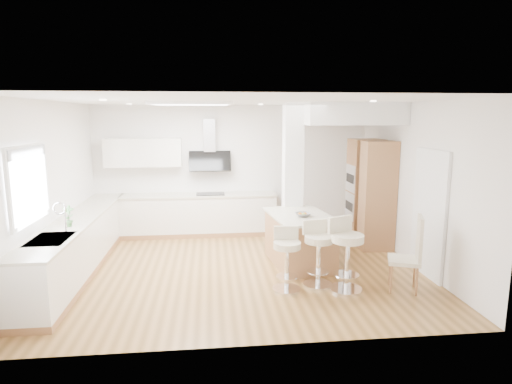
{
  "coord_description": "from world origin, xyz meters",
  "views": [
    {
      "loc": [
        -0.49,
        -6.93,
        2.56
      ],
      "look_at": [
        0.29,
        0.4,
        1.25
      ],
      "focal_mm": 30.0,
      "sensor_mm": 36.0,
      "label": 1
    }
  ],
  "objects": [
    {
      "name": "ground",
      "position": [
        0.0,
        0.0,
        0.0
      ],
      "size": [
        6.0,
        6.0,
        0.0
      ],
      "primitive_type": "plane",
      "color": "#9E703A",
      "rests_on": "ground"
    },
    {
      "name": "ceiling",
      "position": [
        0.0,
        0.0,
        0.0
      ],
      "size": [
        6.0,
        5.0,
        0.02
      ],
      "primitive_type": "cube",
      "color": "white",
      "rests_on": "ground"
    },
    {
      "name": "wall_back",
      "position": [
        0.0,
        2.5,
        1.4
      ],
      "size": [
        6.0,
        0.04,
        2.8
      ],
      "primitive_type": "cube",
      "color": "white",
      "rests_on": "ground"
    },
    {
      "name": "wall_left",
      "position": [
        -3.0,
        0.0,
        1.4
      ],
      "size": [
        0.04,
        5.0,
        2.8
      ],
      "primitive_type": "cube",
      "color": "white",
      "rests_on": "ground"
    },
    {
      "name": "wall_right",
      "position": [
        3.0,
        0.0,
        1.4
      ],
      "size": [
        0.04,
        5.0,
        2.8
      ],
      "primitive_type": "cube",
      "color": "white",
      "rests_on": "ground"
    },
    {
      "name": "skylight",
      "position": [
        -0.79,
        0.6,
        2.77
      ],
      "size": [
        4.1,
        2.1,
        0.06
      ],
      "color": "white",
      "rests_on": "ground"
    },
    {
      "name": "window_left",
      "position": [
        -2.96,
        -0.9,
        1.69
      ],
      "size": [
        0.06,
        1.28,
        1.07
      ],
      "color": "white",
      "rests_on": "ground"
    },
    {
      "name": "doorway_right",
      "position": [
        2.97,
        -0.6,
        1.0
      ],
      "size": [
        0.05,
        1.0,
        2.1
      ],
      "color": "#493F39",
      "rests_on": "ground"
    },
    {
      "name": "counter_left",
      "position": [
        -2.7,
        0.23,
        0.46
      ],
      "size": [
        0.63,
        4.5,
        1.35
      ],
      "color": "#A97548",
      "rests_on": "ground"
    },
    {
      "name": "counter_back",
      "position": [
        -0.91,
        2.22,
        0.7
      ],
      "size": [
        3.62,
        0.63,
        2.5
      ],
      "color": "#A97548",
      "rests_on": "ground"
    },
    {
      "name": "pillar",
      "position": [
        1.05,
        0.95,
        1.4
      ],
      "size": [
        0.35,
        0.35,
        2.8
      ],
      "color": "white",
      "rests_on": "ground"
    },
    {
      "name": "soffit",
      "position": [
        2.1,
        1.4,
        2.6
      ],
      "size": [
        1.78,
        2.2,
        0.4
      ],
      "color": "white",
      "rests_on": "ground"
    },
    {
      "name": "oven_column",
      "position": [
        2.68,
        1.23,
        1.05
      ],
      "size": [
        0.63,
        1.21,
        2.1
      ],
      "color": "#A97548",
      "rests_on": "ground"
    },
    {
      "name": "peninsula",
      "position": [
        1.03,
        0.13,
        0.45
      ],
      "size": [
        1.14,
        1.57,
        0.96
      ],
      "rotation": [
        0.0,
        0.0,
        0.12
      ],
      "color": "#A97548",
      "rests_on": "ground"
    },
    {
      "name": "bar_stool_a",
      "position": [
        0.61,
        -0.96,
        0.53
      ],
      "size": [
        0.45,
        0.45,
        0.94
      ],
      "rotation": [
        0.0,
        0.0,
        -0.06
      ],
      "color": "white",
      "rests_on": "ground"
    },
    {
      "name": "bar_stool_b",
      "position": [
        1.11,
        -0.84,
        0.56
      ],
      "size": [
        0.52,
        0.52,
        1.0
      ],
      "rotation": [
        0.0,
        0.0,
        0.17
      ],
      "color": "white",
      "rests_on": "ground"
    },
    {
      "name": "bar_stool_c",
      "position": [
        1.47,
        -1.07,
        0.62
      ],
      "size": [
        0.65,
        0.65,
        1.09
      ],
      "rotation": [
        0.0,
        0.0,
        0.41
      ],
      "color": "white",
      "rests_on": "ground"
    },
    {
      "name": "dining_chair",
      "position": [
        2.42,
        -1.21,
        0.61
      ],
      "size": [
        0.57,
        0.57,
        1.14
      ],
      "rotation": [
        0.0,
        0.0,
        -0.37
      ],
      "color": "beige",
      "rests_on": "ground"
    }
  ]
}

